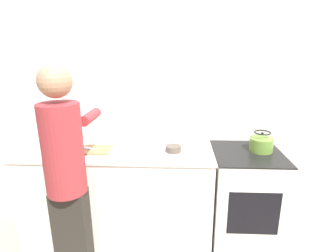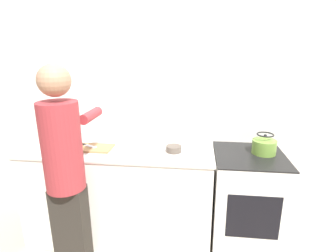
% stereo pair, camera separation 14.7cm
% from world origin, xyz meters
% --- Properties ---
extents(wall_back, '(8.00, 0.05, 2.60)m').
position_xyz_m(wall_back, '(0.00, 0.71, 1.30)').
color(wall_back, silver).
rests_on(wall_back, ground_plane).
extents(counter, '(1.73, 0.67, 0.91)m').
position_xyz_m(counter, '(-0.32, 0.32, 0.46)').
color(counter, silver).
rests_on(counter, ground_plane).
extents(oven, '(0.61, 0.64, 0.90)m').
position_xyz_m(oven, '(0.87, 0.32, 0.45)').
color(oven, silver).
rests_on(oven, ground_plane).
extents(person, '(0.32, 0.56, 1.69)m').
position_xyz_m(person, '(-0.56, -0.21, 0.94)').
color(person, '#2A2722').
rests_on(person, ground_plane).
extents(cutting_board, '(0.37, 0.21, 0.02)m').
position_xyz_m(cutting_board, '(-0.55, 0.27, 0.92)').
color(cutting_board, '#A87A4C').
rests_on(cutting_board, counter).
extents(knife, '(0.20, 0.12, 0.01)m').
position_xyz_m(knife, '(-0.61, 0.29, 0.93)').
color(knife, silver).
rests_on(knife, cutting_board).
extents(kettle, '(0.21, 0.21, 0.18)m').
position_xyz_m(kettle, '(0.99, 0.37, 0.97)').
color(kettle, olive).
rests_on(kettle, oven).
extents(bowl_prep, '(0.13, 0.13, 0.07)m').
position_xyz_m(bowl_prep, '(-0.97, 0.37, 0.95)').
color(bowl_prep, '#C6B789').
rests_on(bowl_prep, counter).
extents(bowl_mixing, '(0.14, 0.14, 0.06)m').
position_xyz_m(bowl_mixing, '(0.20, 0.28, 0.94)').
color(bowl_mixing, brown).
rests_on(bowl_mixing, counter).
extents(canister_jar, '(0.16, 0.16, 0.16)m').
position_xyz_m(canister_jar, '(-1.06, 0.53, 0.99)').
color(canister_jar, tan).
rests_on(canister_jar, counter).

